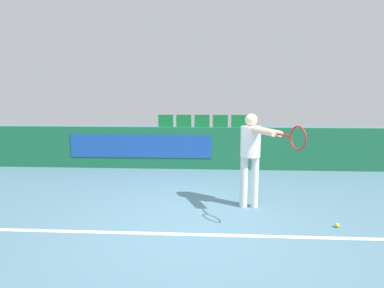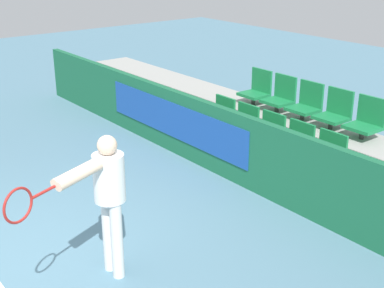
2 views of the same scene
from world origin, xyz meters
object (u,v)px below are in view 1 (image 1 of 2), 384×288
Objects in this scene: stadium_chair_4 at (242,142)px; stadium_chair_8 at (220,126)px; stadium_chair_0 at (161,141)px; stadium_chair_5 at (165,126)px; tennis_player at (252,150)px; stadium_chair_1 at (181,142)px; stadium_chair_7 at (202,126)px; tennis_ball at (337,225)px; stadium_chair_9 at (239,126)px; stadium_chair_2 at (201,142)px; stadium_chair_3 at (221,142)px; stadium_chair_6 at (184,126)px.

stadium_chair_4 is 1.08m from stadium_chair_8.
stadium_chair_5 is at bearing 90.00° from stadium_chair_0.
stadium_chair_4 is 0.38× the size of tennis_player.
stadium_chair_7 reaches higher than stadium_chair_1.
stadium_chair_7 is at bearing 56.29° from stadium_chair_1.
stadium_chair_1 is 4.91m from tennis_ball.
tennis_ball is (0.97, -4.92, -0.95)m from stadium_chair_9.
stadium_chair_2 is 0.38× the size of tennis_player.
tennis_player reaches higher than stadium_chair_2.
stadium_chair_0 is 1.46m from stadium_chair_7.
stadium_chair_1 and stadium_chair_2 have the same top height.
stadium_chair_3 is 1.94m from stadium_chair_5.
stadium_chair_7 reaches higher than stadium_chair_4.
stadium_chair_8 is at bearing 0.00° from stadium_chair_6.
stadium_chair_5 is 1.00× the size of stadium_chair_7.
stadium_chair_4 is (1.70, 0.00, 0.00)m from stadium_chair_1.
stadium_chair_7 is (0.57, 0.00, 0.00)m from stadium_chair_6.
stadium_chair_6 reaches higher than stadium_chair_2.
stadium_chair_6 is at bearing 143.15° from stadium_chair_3.
stadium_chair_7 is at bearing 0.00° from stadium_chair_5.
stadium_chair_4 is at bearing -20.54° from stadium_chair_5.
tennis_player is at bearing -70.43° from stadium_chair_6.
stadium_chair_9 is at bearing 0.00° from stadium_chair_5.
stadium_chair_5 is 2.27m from stadium_chair_9.
stadium_chair_3 is at bearing 0.00° from stadium_chair_0.
stadium_chair_6 and stadium_chair_7 have the same top height.
stadium_chair_7 is 0.38× the size of tennis_player.
stadium_chair_2 is at bearing -123.71° from stadium_chair_8.
stadium_chair_0 is 1.70m from stadium_chair_3.
stadium_chair_4 is at bearing 0.00° from stadium_chair_2.
stadium_chair_5 is 0.57m from stadium_chair_6.
tennis_ball is (1.54, -4.07, -0.59)m from stadium_chair_3.
stadium_chair_2 and stadium_chair_4 have the same top height.
stadium_chair_3 reaches higher than tennis_ball.
stadium_chair_7 is at bearing 180.00° from stadium_chair_8.
tennis_player reaches higher than stadium_chair_3.
tennis_ball is at bearing -56.74° from stadium_chair_1.
stadium_chair_5 is at bearing 123.71° from stadium_chair_1.
stadium_chair_5 reaches higher than stadium_chair_0.
stadium_chair_7 is (-1.14, 0.85, 0.36)m from stadium_chair_4.
stadium_chair_8 is at bearing 0.00° from stadium_chair_5.
stadium_chair_2 is 1.46m from stadium_chair_5.
stadium_chair_8 is (1.70, 0.85, 0.36)m from stadium_chair_0.
stadium_chair_4 is at bearing 64.72° from tennis_player.
stadium_chair_0 is 1.00× the size of stadium_chair_2.
stadium_chair_1 is 0.38× the size of tennis_player.
stadium_chair_9 is at bearing 56.29° from stadium_chair_3.
stadium_chair_9 is at bearing 36.85° from stadium_chair_2.
stadium_chair_2 is 1.00× the size of stadium_chair_9.
stadium_chair_3 is 1.00× the size of stadium_chair_5.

